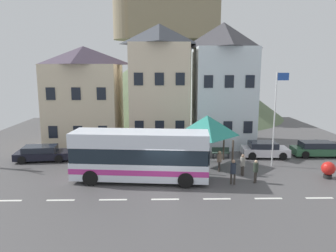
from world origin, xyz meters
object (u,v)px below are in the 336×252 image
pedestrian_03 (219,160)px  public_bench (221,152)px  hilltop_castle (172,72)px  transit_bus (140,156)px  flagpole (276,113)px  parked_car_01 (264,150)px  pedestrian_01 (233,170)px  parked_car_02 (318,149)px  harbour_buoy (328,169)px  parked_car_00 (42,153)px  pedestrian_02 (243,164)px  townhouse_01 (160,86)px  bus_shelter (207,126)px  townhouse_02 (222,85)px  pedestrian_00 (256,169)px  townhouse_00 (85,96)px

pedestrian_03 → public_bench: (0.78, 3.60, -0.38)m
hilltop_castle → transit_bus: size_ratio=3.78×
flagpole → parked_car_01: bearing=86.8°
hilltop_castle → pedestrian_01: 33.07m
parked_car_01 → flagpole: 4.36m
parked_car_02 → harbour_buoy: parked_car_02 is taller
parked_car_00 → pedestrian_02: pedestrian_02 is taller
parked_car_00 → flagpole: 18.90m
townhouse_01 → public_bench: 8.95m
parked_car_02 → public_bench: size_ratio=3.02×
parked_car_01 → bus_shelter: bearing=-151.8°
pedestrian_02 → public_bench: size_ratio=1.03×
transit_bus → parked_car_01: size_ratio=2.36×
townhouse_02 → harbour_buoy: townhouse_02 is taller
pedestrian_01 → pedestrian_03: size_ratio=1.08×
hilltop_castle → transit_bus: hilltop_castle is taller
transit_bus → pedestrian_00: bearing=1.0°
bus_shelter → townhouse_00: bearing=145.2°
parked_car_00 → flagpole: size_ratio=0.62×
bus_shelter → pedestrian_02: bus_shelter is taller
transit_bus → bus_shelter: (4.90, 3.21, 1.47)m
hilltop_castle → parked_car_00: bearing=-113.6°
townhouse_02 → parked_car_00: townhouse_02 is taller
townhouse_01 → bus_shelter: 8.51m
townhouse_01 → pedestrian_00: 13.64m
pedestrian_01 → flagpole: flagpole is taller
parked_car_01 → pedestrian_01: pedestrian_01 is taller
pedestrian_00 → harbour_buoy: pedestrian_00 is taller
hilltop_castle → bus_shelter: hilltop_castle is taller
parked_car_01 → pedestrian_03: bearing=-136.8°
townhouse_02 → public_bench: size_ratio=8.00×
bus_shelter → parked_car_00: (-13.30, 1.78, -2.56)m
transit_bus → flagpole: bearing=22.6°
townhouse_00 → transit_bus: bearing=-60.7°
parked_car_00 → pedestrian_00: 16.95m
pedestrian_00 → pedestrian_01: 1.58m
townhouse_02 → harbour_buoy: (5.46, -10.56, -5.25)m
parked_car_02 → pedestrian_03: 10.09m
hilltop_castle → pedestrian_02: (3.94, -30.58, -6.19)m
parked_car_00 → pedestrian_01: size_ratio=2.68×
public_bench → pedestrian_00: bearing=-79.1°
transit_bus → bus_shelter: size_ratio=2.33×
transit_bus → pedestrian_03: transit_bus is taller
pedestrian_03 → townhouse_01: bearing=117.2°
transit_bus → pedestrian_00: 7.66m
townhouse_00 → pedestrian_00: 18.23m
parked_car_02 → townhouse_02: bearing=148.6°
parked_car_01 → parked_car_00: bearing=-174.5°
pedestrian_00 → parked_car_02: bearing=41.3°
pedestrian_03 → harbour_buoy: size_ratio=1.32×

